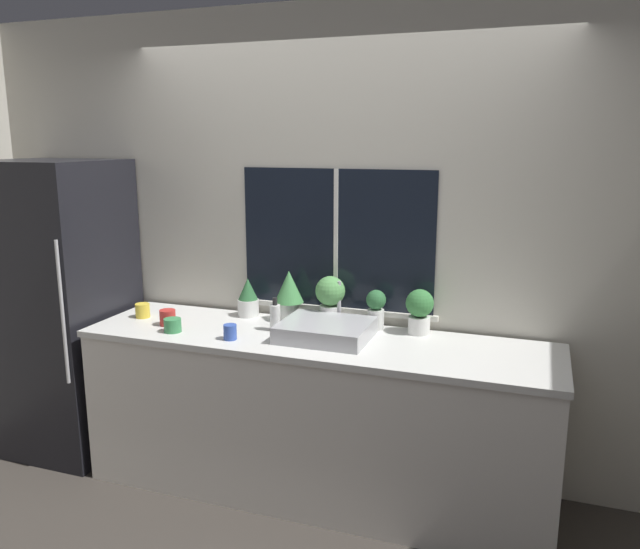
{
  "coord_description": "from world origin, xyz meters",
  "views": [
    {
      "loc": [
        1.1,
        -2.69,
        1.96
      ],
      "look_at": [
        0.03,
        0.33,
        1.26
      ],
      "focal_mm": 35.0,
      "sensor_mm": 36.0,
      "label": 1
    }
  ],
  "objects_px": {
    "sink": "(326,330)",
    "potted_plant_right": "(376,308)",
    "mug_yellow": "(143,311)",
    "potted_plant_far_left": "(248,298)",
    "potted_plant_left": "(289,292)",
    "refrigerator": "(60,307)",
    "mug_blue": "(230,332)",
    "mug_green": "(173,325)",
    "potted_plant_center": "(331,297)",
    "potted_plant_far_right": "(420,309)",
    "mug_red": "(168,318)",
    "soap_bottle": "(275,317)"
  },
  "relations": [
    {
      "from": "sink",
      "to": "potted_plant_right",
      "type": "distance_m",
      "value": 0.34
    },
    {
      "from": "mug_yellow",
      "to": "potted_plant_far_left",
      "type": "bearing_deg",
      "value": 22.46
    },
    {
      "from": "sink",
      "to": "potted_plant_left",
      "type": "xyz_separation_m",
      "value": [
        -0.31,
        0.25,
        0.13
      ]
    },
    {
      "from": "refrigerator",
      "to": "mug_blue",
      "type": "relative_size",
      "value": 22.42
    },
    {
      "from": "mug_yellow",
      "to": "potted_plant_right",
      "type": "bearing_deg",
      "value": 9.94
    },
    {
      "from": "mug_green",
      "to": "sink",
      "type": "bearing_deg",
      "value": 12.13
    },
    {
      "from": "potted_plant_center",
      "to": "potted_plant_far_right",
      "type": "distance_m",
      "value": 0.51
    },
    {
      "from": "refrigerator",
      "to": "mug_red",
      "type": "xyz_separation_m",
      "value": [
        0.84,
        -0.08,
        0.04
      ]
    },
    {
      "from": "potted_plant_far_right",
      "to": "mug_yellow",
      "type": "relative_size",
      "value": 2.91
    },
    {
      "from": "potted_plant_right",
      "to": "mug_red",
      "type": "height_order",
      "value": "potted_plant_right"
    },
    {
      "from": "potted_plant_far_left",
      "to": "mug_red",
      "type": "relative_size",
      "value": 2.57
    },
    {
      "from": "mug_green",
      "to": "mug_red",
      "type": "relative_size",
      "value": 1.06
    },
    {
      "from": "potted_plant_far_left",
      "to": "mug_blue",
      "type": "height_order",
      "value": "potted_plant_far_left"
    },
    {
      "from": "potted_plant_center",
      "to": "soap_bottle",
      "type": "xyz_separation_m",
      "value": [
        -0.25,
        -0.22,
        -0.08
      ]
    },
    {
      "from": "mug_green",
      "to": "potted_plant_right",
      "type": "bearing_deg",
      "value": 22.24
    },
    {
      "from": "sink",
      "to": "potted_plant_right",
      "type": "relative_size",
      "value": 2.1
    },
    {
      "from": "potted_plant_left",
      "to": "mug_green",
      "type": "distance_m",
      "value": 0.69
    },
    {
      "from": "potted_plant_right",
      "to": "mug_red",
      "type": "distance_m",
      "value": 1.19
    },
    {
      "from": "potted_plant_far_left",
      "to": "mug_yellow",
      "type": "xyz_separation_m",
      "value": [
        -0.58,
        -0.24,
        -0.07
      ]
    },
    {
      "from": "potted_plant_left",
      "to": "mug_yellow",
      "type": "height_order",
      "value": "potted_plant_left"
    },
    {
      "from": "potted_plant_right",
      "to": "mug_green",
      "type": "distance_m",
      "value": 1.14
    },
    {
      "from": "sink",
      "to": "mug_yellow",
      "type": "xyz_separation_m",
      "value": [
        -1.17,
        0.01,
        -0.0
      ]
    },
    {
      "from": "mug_blue",
      "to": "mug_green",
      "type": "xyz_separation_m",
      "value": [
        -0.36,
        0.01,
        -0.0
      ]
    },
    {
      "from": "potted_plant_far_left",
      "to": "potted_plant_center",
      "type": "relative_size",
      "value": 0.82
    },
    {
      "from": "potted_plant_far_right",
      "to": "mug_blue",
      "type": "height_order",
      "value": "potted_plant_far_right"
    },
    {
      "from": "potted_plant_far_right",
      "to": "soap_bottle",
      "type": "relative_size",
      "value": 1.32
    },
    {
      "from": "potted_plant_left",
      "to": "mug_green",
      "type": "bearing_deg",
      "value": -140.65
    },
    {
      "from": "potted_plant_left",
      "to": "mug_red",
      "type": "relative_size",
      "value": 3.29
    },
    {
      "from": "mug_green",
      "to": "mug_red",
      "type": "bearing_deg",
      "value": 133.95
    },
    {
      "from": "potted_plant_far_left",
      "to": "potted_plant_right",
      "type": "xyz_separation_m",
      "value": [
        0.79,
        0.0,
        0.01
      ]
    },
    {
      "from": "potted_plant_far_right",
      "to": "mug_yellow",
      "type": "distance_m",
      "value": 1.64
    },
    {
      "from": "potted_plant_center",
      "to": "potted_plant_far_left",
      "type": "bearing_deg",
      "value": 180.0
    },
    {
      "from": "refrigerator",
      "to": "mug_green",
      "type": "distance_m",
      "value": 0.95
    },
    {
      "from": "refrigerator",
      "to": "mug_yellow",
      "type": "relative_size",
      "value": 21.49
    },
    {
      "from": "mug_red",
      "to": "refrigerator",
      "type": "bearing_deg",
      "value": 174.67
    },
    {
      "from": "potted_plant_left",
      "to": "soap_bottle",
      "type": "height_order",
      "value": "potted_plant_left"
    },
    {
      "from": "soap_bottle",
      "to": "mug_yellow",
      "type": "relative_size",
      "value": 2.21
    },
    {
      "from": "potted_plant_center",
      "to": "soap_bottle",
      "type": "relative_size",
      "value": 1.5
    },
    {
      "from": "potted_plant_far_right",
      "to": "potted_plant_far_left",
      "type": "bearing_deg",
      "value": -180.0
    },
    {
      "from": "mug_yellow",
      "to": "mug_green",
      "type": "xyz_separation_m",
      "value": [
        0.33,
        -0.19,
        -0.0
      ]
    },
    {
      "from": "potted_plant_center",
      "to": "potted_plant_far_right",
      "type": "relative_size",
      "value": 1.14
    },
    {
      "from": "potted_plant_far_left",
      "to": "potted_plant_far_right",
      "type": "relative_size",
      "value": 0.94
    },
    {
      "from": "potted_plant_right",
      "to": "potted_plant_center",
      "type": "bearing_deg",
      "value": -180.0
    },
    {
      "from": "potted_plant_far_left",
      "to": "mug_yellow",
      "type": "distance_m",
      "value": 0.64
    },
    {
      "from": "potted_plant_far_right",
      "to": "mug_green",
      "type": "distance_m",
      "value": 1.37
    },
    {
      "from": "mug_yellow",
      "to": "potted_plant_left",
      "type": "bearing_deg",
      "value": 15.83
    },
    {
      "from": "soap_bottle",
      "to": "potted_plant_center",
      "type": "bearing_deg",
      "value": 40.21
    },
    {
      "from": "potted_plant_left",
      "to": "soap_bottle",
      "type": "relative_size",
      "value": 1.58
    },
    {
      "from": "potted_plant_far_left",
      "to": "potted_plant_far_right",
      "type": "bearing_deg",
      "value": 0.0
    },
    {
      "from": "potted_plant_center",
      "to": "potted_plant_right",
      "type": "height_order",
      "value": "potted_plant_center"
    }
  ]
}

